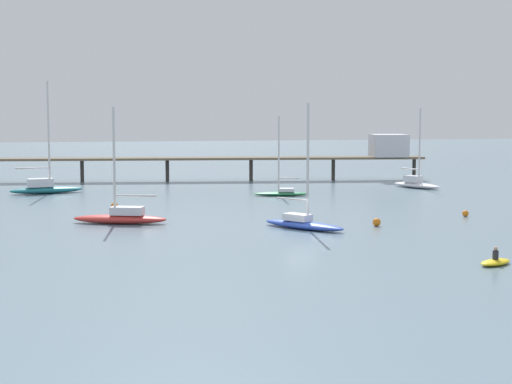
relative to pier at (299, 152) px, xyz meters
name	(u,v)px	position (x,y,z in m)	size (l,w,h in m)	color
ground_plane	(300,232)	(-12.25, -45.35, -3.86)	(400.00, 400.00, 0.00)	slate
pier	(299,152)	(0.00, 0.00, 0.00)	(59.05, 11.31, 6.30)	brown
sailboat_red	(121,216)	(-25.67, -37.73, -3.21)	(8.17, 4.32, 9.70)	red
sailboat_teal	(45,187)	(-33.26, -11.11, -3.06)	(8.49, 3.77, 12.89)	#1E727A
sailboat_green	(282,191)	(-7.18, -19.13, -3.34)	(6.48, 2.92, 8.90)	#287F4C
sailboat_white	(416,183)	(11.27, -13.66, -3.21)	(4.83, 7.24, 9.82)	white
sailboat_blue	(303,221)	(-11.59, -43.77, -3.24)	(6.03, 7.10, 9.98)	#2D4CB7
dinghy_yellow	(495,262)	(-4.12, -60.56, -3.64)	(2.80, 2.23, 1.14)	yellow
mooring_buoy_outer	(377,222)	(-5.31, -43.65, -3.52)	(0.67, 0.67, 0.67)	orange
mooring_buoy_inner	(115,206)	(-25.92, -28.11, -3.51)	(0.69, 0.69, 0.69)	orange
mooring_buoy_mid	(465,213)	(4.59, -39.70, -3.57)	(0.57, 0.57, 0.57)	orange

